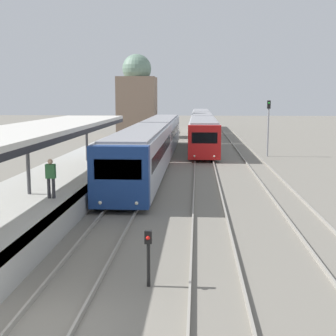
{
  "coord_description": "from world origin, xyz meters",
  "views": [
    {
      "loc": [
        3.42,
        -9.52,
        5.16
      ],
      "look_at": [
        1.99,
        13.21,
        1.67
      ],
      "focal_mm": 50.0,
      "sensor_mm": 36.0,
      "label": 1
    }
  ],
  "objects_px": {
    "person_on_platform": "(51,176)",
    "signal_mast_far": "(268,121)",
    "train_far": "(202,124)",
    "train_near": "(154,141)",
    "signal_post_near": "(148,252)"
  },
  "relations": [
    {
      "from": "person_on_platform",
      "to": "signal_mast_far",
      "type": "xyz_separation_m",
      "value": [
        12.2,
        21.94,
        1.18
      ]
    },
    {
      "from": "person_on_platform",
      "to": "train_far",
      "type": "xyz_separation_m",
      "value": [
        6.66,
        40.28,
        -0.16
      ]
    },
    {
      "from": "person_on_platform",
      "to": "signal_mast_far",
      "type": "relative_size",
      "value": 0.34
    },
    {
      "from": "train_near",
      "to": "signal_mast_far",
      "type": "distance_m",
      "value": 10.6
    },
    {
      "from": "signal_post_near",
      "to": "train_far",
      "type": "bearing_deg",
      "value": 87.74
    },
    {
      "from": "train_near",
      "to": "signal_mast_far",
      "type": "height_order",
      "value": "signal_mast_far"
    },
    {
      "from": "train_far",
      "to": "signal_post_near",
      "type": "bearing_deg",
      "value": -92.26
    },
    {
      "from": "signal_post_near",
      "to": "signal_mast_far",
      "type": "relative_size",
      "value": 0.33
    },
    {
      "from": "person_on_platform",
      "to": "train_near",
      "type": "xyz_separation_m",
      "value": [
        2.69,
        17.45,
        -0.12
      ]
    },
    {
      "from": "train_far",
      "to": "signal_mast_far",
      "type": "relative_size",
      "value": 9.49
    },
    {
      "from": "train_near",
      "to": "train_far",
      "type": "bearing_deg",
      "value": 80.13
    },
    {
      "from": "train_near",
      "to": "train_far",
      "type": "xyz_separation_m",
      "value": [
        3.97,
        22.83,
        -0.04
      ]
    },
    {
      "from": "train_far",
      "to": "signal_mast_far",
      "type": "xyz_separation_m",
      "value": [
        5.54,
        -18.34,
        1.35
      ]
    },
    {
      "from": "train_far",
      "to": "signal_post_near",
      "type": "distance_m",
      "value": 47.09
    },
    {
      "from": "train_near",
      "to": "signal_mast_far",
      "type": "relative_size",
      "value": 6.87
    }
  ]
}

